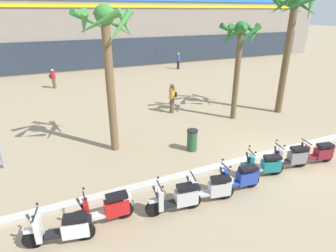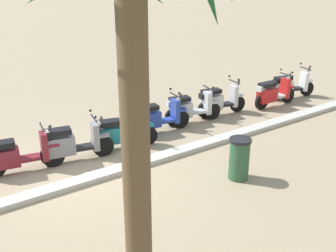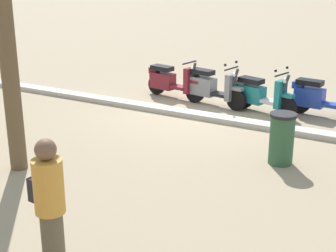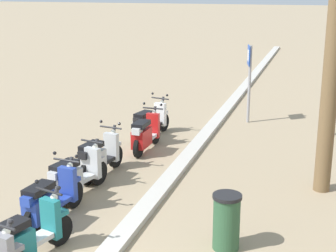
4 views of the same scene
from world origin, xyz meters
The scene contains 8 objects.
scooter_white_far_back centered at (-8.20, -1.12, 0.44)m, with size 1.78×0.69×1.17m.
scooter_red_tail_end centered at (-7.00, -0.82, 0.46)m, with size 1.76×0.56×1.17m.
scooter_silver_lead_nearest centered at (-4.98, -1.21, 0.47)m, with size 1.74×0.58×1.17m.
scooter_silver_last_in_row centered at (-3.83, -1.21, 0.45)m, with size 1.80×0.68×1.04m.
scooter_blue_mid_rear centered at (-2.63, -1.10, 0.46)m, with size 1.77×0.56×1.17m.
scooter_teal_mid_centre centered at (-1.28, -0.76, 0.44)m, with size 1.70×0.74×1.17m.
crossing_sign centered at (-10.66, 1.27, 1.50)m, with size 0.59×0.18×2.40m.
litter_bin centered at (-2.68, 2.11, 0.48)m, with size 0.48×0.48×0.95m.
Camera 4 is at (4.85, 3.42, 4.23)m, focal length 54.60 mm.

